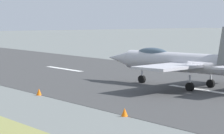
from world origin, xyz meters
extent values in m
plane|color=slate|center=(0.00, 0.00, 0.00)|extent=(400.00, 400.00, 0.00)
cube|color=#3D3D3D|center=(0.00, 0.00, 0.01)|extent=(240.00, 26.00, 0.02)
cube|color=white|center=(0.47, 0.00, 0.02)|extent=(8.00, 0.70, 0.00)
cube|color=white|center=(24.10, 0.00, 0.02)|extent=(8.00, 0.70, 0.00)
cylinder|color=#B4B3BB|center=(2.45, 0.19, 2.27)|extent=(12.92, 4.24, 1.75)
cone|color=#B4B3BB|center=(10.19, 1.74, 2.27)|extent=(3.19, 2.04, 1.48)
ellipsoid|color=#3F5160|center=(5.99, 0.90, 2.93)|extent=(3.75, 1.79, 1.10)
cube|color=#B4B3BB|center=(0.75, 3.56, 2.17)|extent=(4.42, 6.11, 0.24)
cube|color=#B4B3BB|center=(2.19, -3.59, 2.17)|extent=(4.42, 6.11, 0.24)
cylinder|color=silver|center=(7.28, 1.16, 0.70)|extent=(0.18, 0.18, 1.40)
cylinder|color=black|center=(7.28, 1.16, 0.38)|extent=(0.80, 0.44, 0.76)
cylinder|color=silver|center=(0.37, 1.40, 0.70)|extent=(0.18, 0.18, 1.40)
cylinder|color=black|center=(0.37, 1.40, 0.38)|extent=(0.80, 0.44, 0.76)
cylinder|color=silver|center=(1.00, -1.74, 0.70)|extent=(0.18, 0.18, 1.40)
cylinder|color=black|center=(1.00, -1.74, 0.38)|extent=(0.80, 0.44, 0.76)
cube|color=#1E2338|center=(15.25, -9.39, 0.43)|extent=(0.24, 0.36, 0.86)
cube|color=yellow|center=(15.25, -9.39, 1.06)|extent=(0.35, 0.48, 0.58)
sphere|color=tan|center=(15.25, -9.39, 1.51)|extent=(0.22, 0.22, 0.22)
cylinder|color=yellow|center=(15.20, -9.10, 1.03)|extent=(0.10, 0.10, 0.55)
cylinder|color=yellow|center=(15.30, -9.69, 1.03)|extent=(0.10, 0.10, 0.55)
cone|color=orange|center=(-6.04, 13.10, 0.28)|extent=(0.44, 0.44, 0.55)
cone|color=orange|center=(5.65, 13.10, 0.28)|extent=(0.44, 0.44, 0.55)
camera|label=1|loc=(-34.03, 33.85, 6.35)|focal=88.45mm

